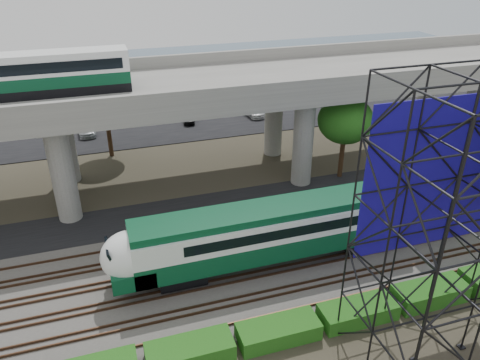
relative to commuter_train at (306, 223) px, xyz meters
name	(u,v)px	position (x,y,z in m)	size (l,w,h in m)	color
ground	(238,293)	(-5.44, -2.00, -2.88)	(140.00, 140.00, 0.00)	#474233
ballast_bed	(229,272)	(-5.44, 0.00, -2.78)	(90.00, 12.00, 0.20)	slate
service_road	(199,210)	(-5.44, 8.50, -2.84)	(90.00, 5.00, 0.08)	black
parking_lot	(155,118)	(-5.44, 32.00, -2.84)	(90.00, 18.00, 0.08)	black
harbor_water	(135,74)	(-5.44, 54.00, -2.87)	(140.00, 40.00, 0.03)	#41596C
rail_tracks	(229,270)	(-5.44, 0.00, -2.60)	(90.00, 9.52, 0.16)	#472D1E
commuter_train	(306,223)	(0.00, 0.00, 0.00)	(29.30, 3.06, 4.30)	black
overpass	(171,96)	(-6.17, 14.00, 5.33)	(80.00, 12.00, 12.40)	#9E9B93
scaffold_tower	(469,239)	(3.36, -9.98, 4.59)	(9.36, 6.36, 15.00)	black
hedge_strip	(278,331)	(-4.44, -6.30, -2.32)	(34.60, 1.80, 1.20)	#155312
trees	(127,130)	(-10.11, 14.17, 2.69)	(40.94, 16.94, 7.69)	#382314
parked_cars	(163,113)	(-4.49, 31.50, -2.19)	(38.31, 9.54, 1.31)	white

